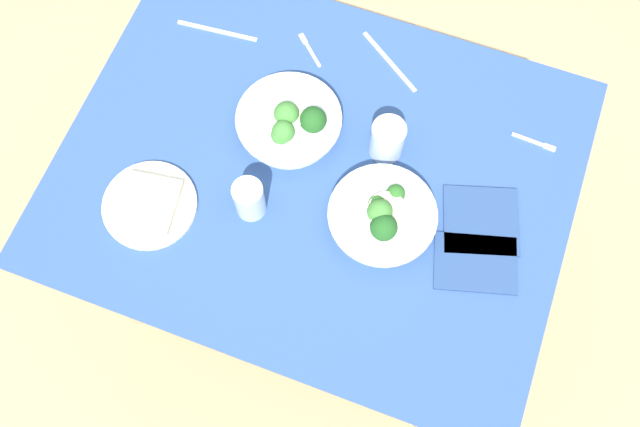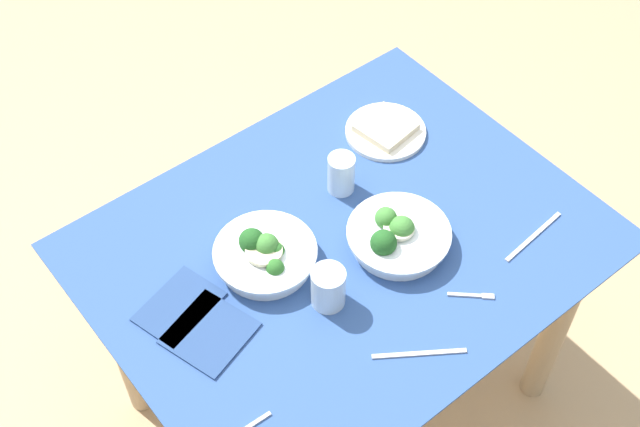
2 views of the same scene
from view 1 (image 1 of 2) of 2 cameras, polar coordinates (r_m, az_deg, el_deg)
ground_plane at (r=2.28m, az=-0.22°, el=-4.17°), size 6.00×6.00×0.00m
dining_table at (r=1.70m, az=-0.30°, el=1.73°), size 1.15×0.90×0.75m
broccoli_bowl_far at (r=1.51m, az=5.13°, el=-0.27°), size 0.24×0.24×0.09m
broccoli_bowl_near at (r=1.60m, az=-2.46°, el=7.48°), size 0.24×0.24×0.09m
bread_side_plate at (r=1.58m, az=-13.82°, el=0.75°), size 0.21×0.21×0.03m
water_glass_center at (r=1.50m, az=-5.82°, el=1.18°), size 0.07×0.07×0.10m
water_glass_side at (r=1.56m, az=5.54°, el=6.04°), size 0.08×0.08×0.10m
fork_by_far_bowl at (r=1.73m, az=-0.90°, el=13.35°), size 0.08×0.08×0.00m
fork_by_near_bowl at (r=1.68m, az=17.27°, el=5.57°), size 0.11×0.02×0.00m
table_knife_left at (r=1.78m, az=-8.42°, el=14.58°), size 0.20×0.03×0.00m
table_knife_right at (r=1.72m, az=5.71°, el=12.28°), size 0.17×0.12×0.00m
napkin_folded_upper at (r=1.57m, az=13.07°, el=-0.56°), size 0.20×0.20×0.01m
napkin_folded_lower at (r=1.53m, az=12.61°, el=-3.98°), size 0.21×0.17×0.01m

